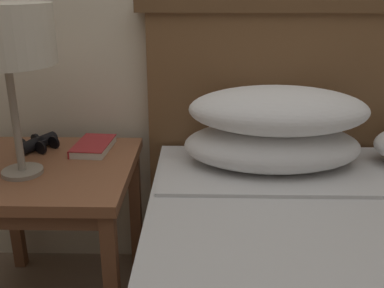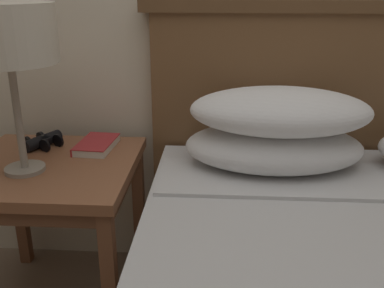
# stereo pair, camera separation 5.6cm
# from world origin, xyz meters

# --- Properties ---
(nightstand) EXTENTS (0.58, 0.58, 0.58)m
(nightstand) POSITION_xyz_m (-0.62, 0.53, 0.50)
(nightstand) COLOR brown
(nightstand) RESTS_ON ground_plane
(table_lamp) EXTENTS (0.29, 0.29, 0.53)m
(table_lamp) POSITION_xyz_m (-0.68, 0.46, 1.01)
(table_lamp) COLOR gray
(table_lamp) RESTS_ON nightstand
(book_on_nightstand) EXTENTS (0.14, 0.21, 0.03)m
(book_on_nightstand) POSITION_xyz_m (-0.50, 0.68, 0.59)
(book_on_nightstand) COLOR silver
(book_on_nightstand) RESTS_ON nightstand
(binoculars_pair) EXTENTS (0.16, 0.16, 0.05)m
(binoculars_pair) POSITION_xyz_m (-0.70, 0.69, 0.60)
(binoculars_pair) COLOR black
(binoculars_pair) RESTS_ON nightstand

